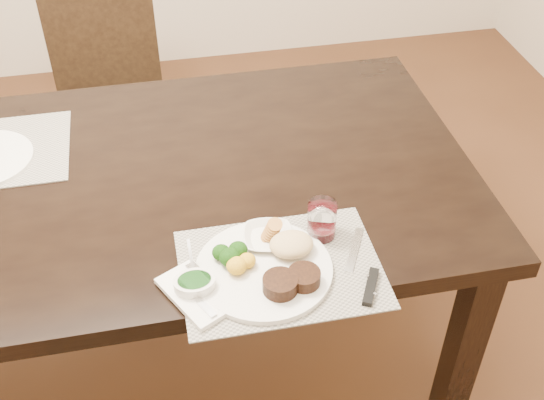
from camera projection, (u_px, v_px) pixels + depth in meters
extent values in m
plane|color=#3F2414|center=(138.00, 356.00, 2.29)|extent=(4.50, 4.50, 0.00)
cube|color=black|center=(103.00, 191.00, 1.82)|extent=(2.00, 1.00, 0.05)
cube|color=black|center=(464.00, 347.00, 1.89)|extent=(0.08, 0.08, 0.70)
cube|color=black|center=(371.00, 166.00, 2.52)|extent=(0.08, 0.08, 0.70)
cube|color=black|center=(112.00, 112.00, 2.64)|extent=(0.42, 0.42, 0.04)
cube|color=black|center=(75.00, 192.00, 2.63)|extent=(0.04, 0.04, 0.41)
cube|color=black|center=(168.00, 180.00, 2.68)|extent=(0.04, 0.04, 0.41)
cube|color=black|center=(76.00, 138.00, 2.90)|extent=(0.04, 0.04, 0.41)
cube|color=black|center=(161.00, 129.00, 2.95)|extent=(0.04, 0.04, 0.41)
cube|color=black|center=(101.00, 32.00, 2.63)|extent=(0.42, 0.04, 0.45)
cube|color=gray|center=(281.00, 269.00, 1.57)|extent=(0.46, 0.34, 0.00)
cylinder|color=silver|center=(264.00, 270.00, 1.55)|extent=(0.31, 0.31, 0.01)
cylinder|color=black|center=(280.00, 284.00, 1.49)|extent=(0.08, 0.08, 0.03)
cylinder|color=black|center=(304.00, 277.00, 1.50)|extent=(0.07, 0.07, 0.03)
ellipsoid|color=tan|center=(291.00, 244.00, 1.57)|extent=(0.10, 0.09, 0.04)
ellipsoid|color=#113F0C|center=(230.00, 257.00, 1.54)|extent=(0.05, 0.05, 0.04)
ellipsoid|color=gold|center=(237.00, 266.00, 1.53)|extent=(0.05, 0.05, 0.04)
cube|color=white|center=(196.00, 294.00, 1.50)|extent=(0.18, 0.21, 0.01)
cube|color=silver|center=(197.00, 298.00, 1.47)|extent=(0.07, 0.12, 0.01)
cube|color=silver|center=(195.00, 270.00, 1.54)|extent=(0.04, 0.05, 0.00)
cube|color=silver|center=(354.00, 250.00, 1.61)|extent=(0.09, 0.14, 0.00)
cube|color=black|center=(371.00, 287.00, 1.51)|extent=(0.07, 0.11, 0.01)
imported|color=silver|center=(268.00, 238.00, 1.62)|extent=(0.13, 0.13, 0.03)
cylinder|color=#A97535|center=(268.00, 232.00, 1.61)|extent=(0.04, 0.04, 0.04)
cylinder|color=silver|center=(195.00, 285.00, 1.50)|extent=(0.09, 0.09, 0.04)
cylinder|color=#0D370C|center=(194.00, 282.00, 1.49)|extent=(0.07, 0.07, 0.01)
cube|color=silver|center=(191.00, 255.00, 1.52)|extent=(0.01, 0.06, 0.04)
cylinder|color=silver|center=(322.00, 220.00, 1.62)|extent=(0.07, 0.07, 0.10)
cylinder|color=#39050A|center=(321.00, 231.00, 1.64)|extent=(0.06, 0.06, 0.02)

